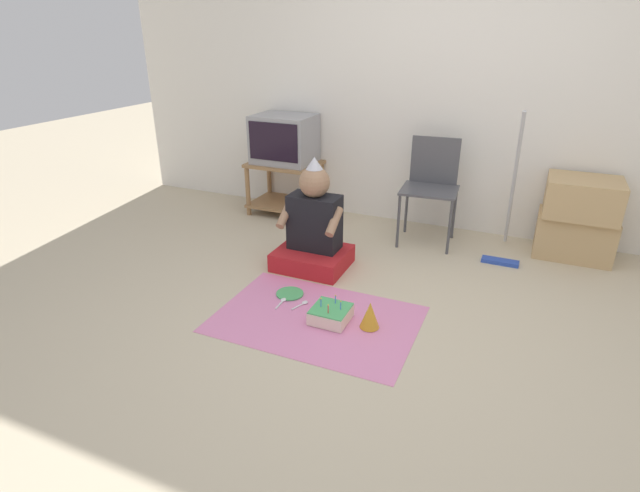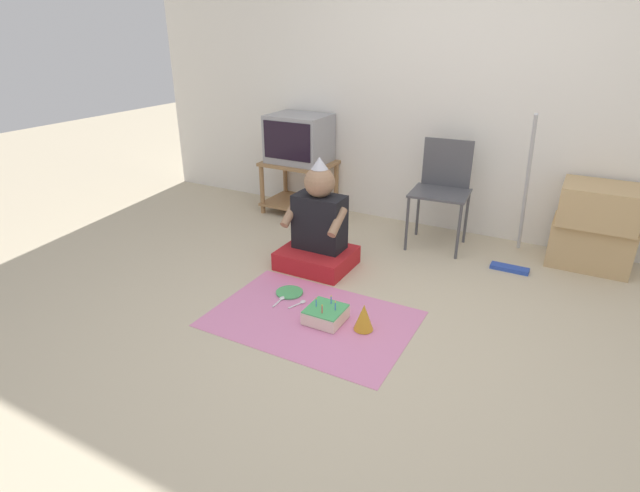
% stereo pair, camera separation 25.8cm
% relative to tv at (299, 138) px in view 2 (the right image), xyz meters
% --- Properties ---
extents(ground_plane, '(16.00, 16.00, 0.00)m').
position_rel_tv_xyz_m(ground_plane, '(1.45, -1.73, -0.73)').
color(ground_plane, beige).
extents(wall_back, '(6.40, 0.06, 2.55)m').
position_rel_tv_xyz_m(wall_back, '(1.45, 0.27, 0.55)').
color(wall_back, white).
rests_on(wall_back, ground_plane).
extents(tv_stand, '(0.66, 0.49, 0.51)m').
position_rel_tv_xyz_m(tv_stand, '(0.00, -0.01, -0.43)').
color(tv_stand, '#997047').
rests_on(tv_stand, ground_plane).
extents(tv, '(0.55, 0.45, 0.44)m').
position_rel_tv_xyz_m(tv, '(0.00, 0.00, 0.00)').
color(tv, '#99999E').
rests_on(tv, tv_stand).
extents(folding_chair, '(0.48, 0.43, 0.87)m').
position_rel_tv_xyz_m(folding_chair, '(1.44, -0.12, -0.21)').
color(folding_chair, '#4C4C51').
rests_on(folding_chair, ground_plane).
extents(cardboard_box_stack, '(0.57, 0.43, 0.65)m').
position_rel_tv_xyz_m(cardboard_box_stack, '(2.59, -0.01, -0.40)').
color(cardboard_box_stack, tan).
rests_on(cardboard_box_stack, ground_plane).
extents(dust_mop, '(0.28, 0.47, 1.17)m').
position_rel_tv_xyz_m(dust_mop, '(2.08, -0.26, -0.39)').
color(dust_mop, '#2D4CB2').
rests_on(dust_mop, ground_plane).
extents(person_seated, '(0.53, 0.46, 0.85)m').
position_rel_tv_xyz_m(person_seated, '(0.75, -0.99, -0.44)').
color(person_seated, red).
rests_on(person_seated, ground_plane).
extents(party_cloth, '(1.26, 0.87, 0.01)m').
position_rel_tv_xyz_m(party_cloth, '(1.09, -1.70, -0.73)').
color(party_cloth, pink).
rests_on(party_cloth, ground_plane).
extents(birthday_cake, '(0.23, 0.23, 0.15)m').
position_rel_tv_xyz_m(birthday_cake, '(1.18, -1.68, -0.68)').
color(birthday_cake, '#F4E0C6').
rests_on(birthday_cake, party_cloth).
extents(party_hat_blue, '(0.12, 0.12, 0.17)m').
position_rel_tv_xyz_m(party_hat_blue, '(1.43, -1.66, -0.64)').
color(party_hat_blue, gold).
rests_on(party_hat_blue, party_cloth).
extents(paper_plate, '(0.19, 0.19, 0.01)m').
position_rel_tv_xyz_m(paper_plate, '(0.79, -1.49, -0.72)').
color(paper_plate, '#4CB266').
rests_on(paper_plate, party_cloth).
extents(plastic_spoon_near, '(0.07, 0.14, 0.01)m').
position_rel_tv_xyz_m(plastic_spoon_near, '(0.93, -1.57, -0.72)').
color(plastic_spoon_near, white).
rests_on(plastic_spoon_near, party_cloth).
extents(plastic_spoon_far, '(0.04, 0.15, 0.01)m').
position_rel_tv_xyz_m(plastic_spoon_far, '(0.79, -1.60, -0.72)').
color(plastic_spoon_far, white).
rests_on(plastic_spoon_far, party_cloth).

